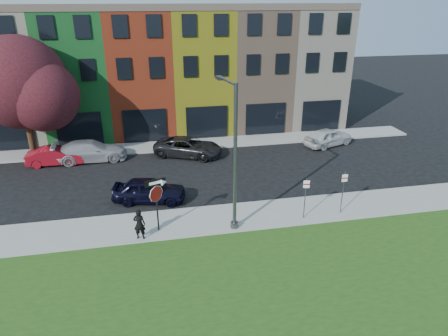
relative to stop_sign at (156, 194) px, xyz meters
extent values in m
plane|color=black|center=(4.66, -2.49, -2.13)|extent=(120.00, 120.00, 0.00)
cube|color=gray|center=(6.66, 0.51, -2.07)|extent=(40.00, 3.00, 0.12)
cube|color=gray|center=(1.66, 12.51, -2.07)|extent=(40.00, 2.40, 0.12)
cube|color=beige|center=(-10.34, 18.71, 2.87)|extent=(5.00, 10.00, 10.00)
cube|color=#248635|center=(-5.34, 18.71, 2.87)|extent=(5.00, 10.00, 10.00)
cube|color=#BD3C1F|center=(-0.34, 18.71, 2.87)|extent=(5.00, 10.00, 10.00)
cube|color=gold|center=(4.66, 18.71, 2.87)|extent=(5.00, 10.00, 10.00)
cube|color=#8D6F5B|center=(9.66, 18.71, 2.87)|extent=(5.00, 10.00, 10.00)
cube|color=beige|center=(14.66, 18.71, 2.87)|extent=(5.00, 10.00, 10.00)
cube|color=black|center=(2.16, 13.65, -0.63)|extent=(30.00, 0.12, 2.60)
cylinder|color=black|center=(0.00, 0.02, -0.65)|extent=(0.08, 0.08, 2.72)
cylinder|color=white|center=(0.00, 0.00, 0.03)|extent=(0.83, 0.31, 0.86)
cylinder|color=maroon|center=(0.00, -0.02, 0.03)|extent=(0.79, 0.29, 0.82)
cube|color=black|center=(0.00, 0.00, 0.63)|extent=(1.01, 0.38, 0.34)
cube|color=white|center=(0.00, -0.03, 0.63)|extent=(0.63, 0.23, 0.14)
imported|color=black|center=(-0.90, -0.59, -1.22)|extent=(0.74, 0.63, 1.58)
imported|color=black|center=(-0.35, 3.45, -1.42)|extent=(3.33, 4.82, 1.41)
imported|color=maroon|center=(-6.66, 10.38, -1.48)|extent=(1.38, 3.92, 1.29)
imported|color=#B0B0B5|center=(-4.32, 10.68, -1.39)|extent=(2.45, 5.25, 1.48)
imported|color=black|center=(2.70, 10.20, -1.43)|extent=(6.06, 6.73, 1.39)
imported|color=silver|center=(13.88, 10.27, -1.42)|extent=(4.38, 5.24, 1.41)
cylinder|color=#484B4D|center=(3.80, -0.50, 1.67)|extent=(0.18, 0.18, 7.36)
cylinder|color=#484B4D|center=(3.80, -0.50, -1.86)|extent=(0.40, 0.40, 0.30)
cylinder|color=#484B4D|center=(3.64, 0.48, 5.25)|extent=(0.45, 1.99, 0.12)
cube|color=#484B4D|center=(3.46, 1.57, 5.20)|extent=(0.34, 0.58, 0.16)
cylinder|color=#484B4D|center=(7.62, -0.28, -0.86)|extent=(0.05, 0.05, 2.30)
cube|color=white|center=(7.62, -0.31, -0.03)|extent=(0.32, 0.09, 0.42)
cube|color=maroon|center=(7.62, -0.33, -0.03)|extent=(0.31, 0.08, 0.06)
cylinder|color=#484B4D|center=(9.80, -0.15, -0.80)|extent=(0.05, 0.05, 2.42)
cube|color=white|center=(9.80, -0.18, 0.07)|extent=(0.32, 0.02, 0.42)
cube|color=maroon|center=(9.80, -0.20, 0.07)|extent=(0.32, 0.01, 0.06)
cylinder|color=#301E10|center=(-8.42, 11.71, -0.37)|extent=(0.44, 0.44, 3.28)
sphere|color=black|center=(-8.42, 11.71, 3.47)|extent=(6.30, 6.30, 6.30)
sphere|color=black|center=(-6.84, 10.77, 2.69)|extent=(4.72, 4.72, 4.72)
sphere|color=black|center=(-9.83, 12.81, 2.84)|extent=(4.41, 4.41, 4.41)
sphere|color=black|center=(-8.10, 12.34, 4.58)|extent=(3.78, 3.78, 3.78)
camera|label=1|loc=(-0.16, -17.58, 8.81)|focal=32.00mm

